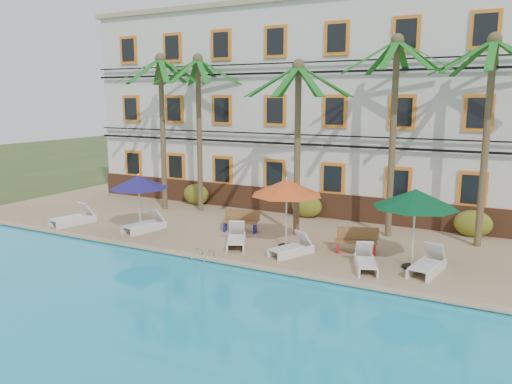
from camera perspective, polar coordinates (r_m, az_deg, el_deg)
The scene contains 25 objects.
ground at distance 18.43m, azimuth -3.06°, elevation -7.78°, with size 100.00×100.00×0.00m, color #384C23.
pool_deck at distance 22.65m, azimuth 3.42°, elevation -3.94°, with size 30.00×12.00×0.25m, color tan.
swimming_pool at distance 13.32m, azimuth -19.24°, elevation -15.41°, with size 26.00×12.00×0.20m, color #1CAAD3.
pool_coping at distance 17.61m, azimuth -4.58°, elevation -7.72°, with size 30.00×0.35×0.06m, color tan.
hotel_building at distance 26.55m, azimuth 8.04°, elevation 9.57°, with size 25.40×6.44×10.22m.
palm_a at distance 25.48m, azimuth -10.70°, elevation 9.16°, with size 4.39×4.39×7.75m.
palm_b at distance 24.84m, azimuth -6.55°, elevation 9.18°, with size 4.39×4.39×7.70m.
palm_c at distance 20.12m, azimuth 4.79°, elevation 7.89°, with size 4.39×4.39×7.10m.
palm_d at distance 20.60m, azimuth 15.50°, elevation 9.12°, with size 4.39×4.39×8.03m.
palm_e at distance 20.30m, azimuth 25.03°, elevation 8.29°, with size 4.39×4.39×7.90m.
shrub_left at distance 26.74m, azimuth -6.84°, elevation -0.26°, with size 1.50×0.90×1.10m, color #234F16.
shrub_mid at distance 23.79m, azimuth 5.83°, elevation -1.60°, with size 1.50×0.90×1.10m, color #234F16.
shrub_right at distance 22.22m, azimuth 23.56°, elevation -3.32°, with size 1.50×0.90×1.10m, color #234F16.
umbrella_blue at distance 21.42m, azimuth -13.27°, elevation 1.09°, with size 2.49×2.49×2.49m.
umbrella_red at distance 18.54m, azimuth 3.52°, elevation 0.49°, with size 2.71×2.71×2.70m.
umbrella_green at distance 17.00m, azimuth 17.78°, elevation -0.76°, with size 2.76×2.76×2.76m.
lounger_a at distance 23.89m, azimuth -20.09°, elevation -2.76°, with size 1.12×2.07×0.93m.
lounger_b at distance 21.86m, azimuth -12.57°, elevation -3.59°, with size 1.03×2.01×0.91m.
lounger_c at distance 19.21m, azimuth -2.27°, elevation -5.33°, with size 1.46×1.98×0.89m.
lounger_d at distance 18.17m, azimuth 4.13°, elevation -6.36°, with size 1.29×1.84×0.82m.
lounger_e at distance 17.06m, azimuth 12.42°, elevation -7.71°, with size 1.23×1.87×0.83m.
lounger_f at distance 17.24m, azimuth 19.02°, elevation -7.78°, with size 0.99×2.01×0.91m.
bench_left at distance 21.20m, azimuth -1.80°, elevation -3.29°, with size 1.57×0.87×0.93m.
bench_right at distance 18.71m, azimuth 11.36°, elevation -5.39°, with size 1.57×0.94×0.93m.
pool_ladder at distance 17.78m, azimuth -6.03°, elevation -7.67°, with size 0.54×0.74×0.74m.
Camera 1 is at (8.98, -15.01, 5.81)m, focal length 35.00 mm.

